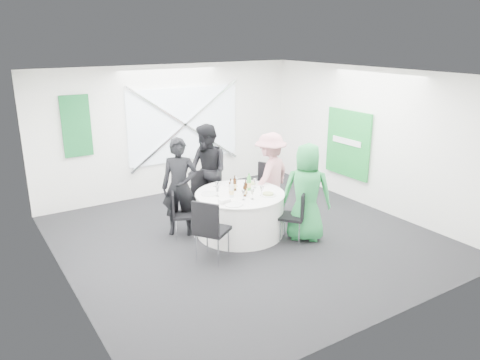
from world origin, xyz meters
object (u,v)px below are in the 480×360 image
banquet_table (240,214)px  chair_front_left (209,226)px  chair_back_left (180,211)px  person_man_back_left (180,187)px  person_woman_green (307,193)px  chair_back (204,191)px  chair_back_right (266,185)px  clear_water_bottle (232,191)px  person_woman_pink (270,175)px  chair_front_right (297,213)px  person_man_back (207,171)px  green_water_bottle (249,184)px

banquet_table → chair_front_left: 1.22m
chair_back_left → person_man_back_left: 0.42m
banquet_table → person_woman_green: (0.83, -0.79, 0.47)m
chair_back → person_man_back_left: bearing=-158.3°
chair_back_right → clear_water_bottle: (-1.14, -0.61, 0.27)m
person_woman_pink → clear_water_bottle: (-1.17, -0.49, 0.04)m
chair_front_right → person_man_back_left: person_man_back_left is taller
person_man_back → clear_water_bottle: bearing=-11.4°
person_man_back_left → person_man_back: size_ratio=0.96×
person_woman_green → person_man_back: bearing=-20.9°
banquet_table → chair_front_left: chair_front_left is taller
chair_back_right → person_man_back: bearing=-148.8°
banquet_table → chair_back: bearing=100.2°
chair_back_left → chair_back_right: bearing=-63.2°
clear_water_bottle → person_woman_green: bearing=-33.2°
banquet_table → chair_front_right: size_ratio=1.74×
chair_front_left → person_man_back: 1.99m
chair_back_right → chair_front_right: (-0.27, -1.30, -0.08)m
chair_front_left → person_man_back_left: 1.28m
banquet_table → person_man_back_left: size_ratio=0.90×
chair_front_left → chair_back_left: bearing=-35.8°
chair_back_right → person_man_back_left: 1.81m
clear_water_bottle → banquet_table: bearing=22.1°
chair_back_left → green_water_bottle: (1.18, -0.37, 0.40)m
person_woman_pink → clear_water_bottle: bearing=-0.2°
person_woman_green → clear_water_bottle: person_woman_green is taller
green_water_bottle → clear_water_bottle: size_ratio=1.09×
chair_back_left → person_man_back_left: bearing=-6.6°
chair_back → green_water_bottle: size_ratio=3.04×
chair_front_left → person_man_back: bearing=-62.4°
person_man_back → green_water_bottle: size_ratio=5.89×
green_water_bottle → clear_water_bottle: 0.47m
chair_back → clear_water_bottle: (-0.05, -1.10, 0.32)m
person_man_back_left → person_woman_pink: size_ratio=1.05×
person_woman_green → chair_back_left: bearing=9.1°
person_woman_pink → person_woman_green: (-0.10, -1.19, 0.02)m
chair_back_right → person_woman_green: person_woman_green is taller
person_man_back_left → green_water_bottle: person_man_back_left is taller
banquet_table → chair_back_right: 1.07m
person_man_back → green_water_bottle: 1.05m
green_water_bottle → chair_back_left: bearing=162.4°
person_man_back_left → clear_water_bottle: bearing=-12.5°
chair_front_left → person_woman_pink: (1.92, 1.08, 0.22)m
chair_front_right → chair_front_left: bearing=-42.9°
chair_back_left → chair_front_left: bearing=-157.1°
chair_front_left → person_man_back_left: person_man_back_left is taller
chair_front_right → clear_water_bottle: size_ratio=3.19×
chair_back_right → person_man_back: person_man_back is taller
green_water_bottle → person_woman_green: bearing=-54.0°
chair_back → person_man_back_left: (-0.69, -0.43, 0.32)m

